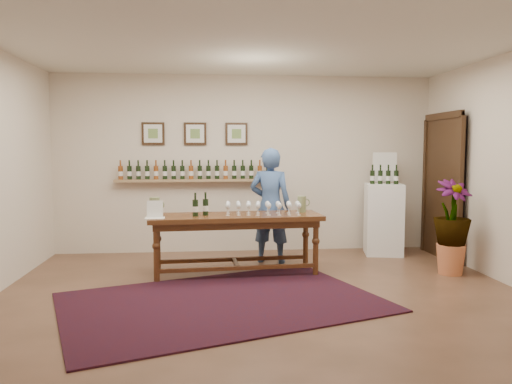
{
  "coord_description": "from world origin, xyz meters",
  "views": [
    {
      "loc": [
        -0.6,
        -5.45,
        1.65
      ],
      "look_at": [
        0.0,
        0.8,
        1.1
      ],
      "focal_mm": 35.0,
      "sensor_mm": 36.0,
      "label": 1
    }
  ],
  "objects": [
    {
      "name": "table_glasses",
      "position": [
        0.12,
        1.01,
        0.87
      ],
      "size": [
        1.24,
        0.38,
        0.17
      ],
      "primitive_type": null,
      "rotation": [
        0.0,
        0.0,
        -0.08
      ],
      "color": "white",
      "rests_on": "tasting_table"
    },
    {
      "name": "tasting_table",
      "position": [
        -0.25,
        0.99,
        0.67
      ],
      "size": [
        2.27,
        0.85,
        0.79
      ],
      "rotation": [
        0.0,
        0.0,
        0.07
      ],
      "color": "#3F210F",
      "rests_on": "ground"
    },
    {
      "name": "info_sign",
      "position": [
        2.18,
        2.2,
        1.36
      ],
      "size": [
        0.37,
        0.09,
        0.51
      ],
      "primitive_type": "cube",
      "rotation": [
        0.0,
        0.0,
        -0.2
      ],
      "color": "silver",
      "rests_on": "display_pedestal"
    },
    {
      "name": "ground",
      "position": [
        0.0,
        0.0,
        0.0
      ],
      "size": [
        6.0,
        6.0,
        0.0
      ],
      "primitive_type": "plane",
      "color": "#4F3623",
      "rests_on": "ground"
    },
    {
      "name": "rug",
      "position": [
        -0.46,
        -0.23,
        0.01
      ],
      "size": [
        3.82,
        3.15,
        0.02
      ],
      "primitive_type": "cube",
      "rotation": [
        0.0,
        0.0,
        0.34
      ],
      "color": "#460E0C",
      "rests_on": "ground"
    },
    {
      "name": "table_bottles",
      "position": [
        -0.7,
        0.93,
        0.94
      ],
      "size": [
        0.3,
        0.19,
        0.31
      ],
      "primitive_type": null,
      "rotation": [
        0.0,
        0.0,
        -0.08
      ],
      "color": "black",
      "rests_on": "tasting_table"
    },
    {
      "name": "pitcher_right",
      "position": [
        0.66,
        1.17,
        0.9
      ],
      "size": [
        0.14,
        0.14,
        0.22
      ],
      "primitive_type": null,
      "rotation": [
        0.0,
        0.0,
        -0.01
      ],
      "color": "olive",
      "rests_on": "tasting_table"
    },
    {
      "name": "potted_plant",
      "position": [
        2.56,
        0.72,
        0.63
      ],
      "size": [
        0.67,
        0.67,
        1.08
      ],
      "rotation": [
        0.0,
        0.0,
        0.2
      ],
      "color": "#CC7144",
      "rests_on": "ground"
    },
    {
      "name": "menu_card",
      "position": [
        -1.26,
        0.77,
        0.9
      ],
      "size": [
        0.24,
        0.18,
        0.22
      ],
      "primitive_type": "cube",
      "rotation": [
        0.0,
        0.0,
        0.04
      ],
      "color": "silver",
      "rests_on": "tasting_table"
    },
    {
      "name": "room_shell",
      "position": [
        2.11,
        1.86,
        1.12
      ],
      "size": [
        6.0,
        6.0,
        6.0
      ],
      "color": "beige",
      "rests_on": "ground"
    },
    {
      "name": "pitcher_left",
      "position": [
        -1.28,
        0.95,
        0.91
      ],
      "size": [
        0.16,
        0.16,
        0.24
      ],
      "primitive_type": null,
      "rotation": [
        0.0,
        0.0,
        -0.07
      ],
      "color": "olive",
      "rests_on": "tasting_table"
    },
    {
      "name": "display_pedestal",
      "position": [
        2.12,
        2.03,
        0.55
      ],
      "size": [
        0.65,
        0.65,
        1.1
      ],
      "primitive_type": "cube",
      "rotation": [
        0.0,
        0.0,
        -0.2
      ],
      "color": "white",
      "rests_on": "ground"
    },
    {
      "name": "pedestal_bottles",
      "position": [
        2.1,
        1.99,
        1.25
      ],
      "size": [
        0.3,
        0.14,
        0.29
      ],
      "primitive_type": null,
      "rotation": [
        0.0,
        0.0,
        -0.2
      ],
      "color": "black",
      "rests_on": "display_pedestal"
    },
    {
      "name": "person",
      "position": [
        0.29,
        1.64,
        0.83
      ],
      "size": [
        0.7,
        0.57,
        1.66
      ],
      "primitive_type": "imported",
      "rotation": [
        0.0,
        0.0,
        2.81
      ],
      "color": "#395688",
      "rests_on": "ground"
    }
  ]
}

